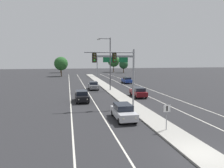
{
  "coord_description": "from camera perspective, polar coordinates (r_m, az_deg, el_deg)",
  "views": [
    {
      "loc": [
        -8.26,
        -11.48,
        6.11
      ],
      "look_at": [
        -3.2,
        12.78,
        3.2
      ],
      "focal_mm": 33.96,
      "sensor_mm": 36.0,
      "label": 1
    }
  ],
  "objects": [
    {
      "name": "car_receding_blue",
      "position": [
        54.22,
        4.0,
        1.07
      ],
      "size": [
        1.84,
        4.48,
        1.58
      ],
      "color": "navy",
      "rests_on": "ground"
    },
    {
      "name": "edge_stripe_left",
      "position": [
        36.99,
        -11.22,
        -2.94
      ],
      "size": [
        0.14,
        100.0,
        0.01
      ],
      "primitive_type": "cube",
      "color": "silver",
      "rests_on": "ground"
    },
    {
      "name": "car_oncoming_black",
      "position": [
        31.04,
        -8.14,
        -3.19
      ],
      "size": [
        1.86,
        4.49,
        1.58
      ],
      "color": "black",
      "rests_on": "ground"
    },
    {
      "name": "tree_far_left_b",
      "position": [
        99.68,
        -13.7,
        5.68
      ],
      "size": [
        4.97,
        4.97,
        7.18
      ],
      "color": "#4C3823",
      "rests_on": "ground"
    },
    {
      "name": "median_sign_post",
      "position": [
        18.57,
        14.52,
        -7.62
      ],
      "size": [
        0.6,
        0.1,
        2.2
      ],
      "color": "gray",
      "rests_on": "median_island"
    },
    {
      "name": "street_lamp_median",
      "position": [
        40.69,
        -0.8,
        6.24
      ],
      "size": [
        2.58,
        0.28,
        10.0
      ],
      "color": "#4C4C51",
      "rests_on": "median_island"
    },
    {
      "name": "car_oncoming_grey",
      "position": [
        43.09,
        -5.03,
        -0.39
      ],
      "size": [
        1.91,
        4.51,
        1.58
      ],
      "color": "slate",
      "rests_on": "ground"
    },
    {
      "name": "tree_far_right_b",
      "position": [
        96.03,
        3.13,
        5.28
      ],
      "size": [
        4.0,
        4.0,
        5.79
      ],
      "color": "#4C3823",
      "rests_on": "ground"
    },
    {
      "name": "car_receding_darkred",
      "position": [
        34.65,
        7.1,
        -2.14
      ],
      "size": [
        1.9,
        4.5,
        1.58
      ],
      "color": "#5B0F14",
      "rests_on": "ground"
    },
    {
      "name": "median_island",
      "position": [
        31.21,
        3.81,
        -4.47
      ],
      "size": [
        2.4,
        110.0,
        0.15
      ],
      "primitive_type": "cube",
      "color": "#9E9B93",
      "rests_on": "ground"
    },
    {
      "name": "overhead_signal_mast",
      "position": [
        26.43,
        1.8,
        4.86
      ],
      "size": [
        6.33,
        0.44,
        7.2
      ],
      "color": "gray",
      "rests_on": "median_island"
    },
    {
      "name": "lane_stripe_oncoming_center",
      "position": [
        37.16,
        -6.13,
        -2.8
      ],
      "size": [
        0.14,
        100.0,
        0.01
      ],
      "primitive_type": "cube",
      "color": "silver",
      "rests_on": "ground"
    },
    {
      "name": "lane_stripe_receding_center",
      "position": [
        39.19,
        7.69,
        -2.33
      ],
      "size": [
        0.14,
        100.0,
        0.01
      ],
      "primitive_type": "cube",
      "color": "silver",
      "rests_on": "ground"
    },
    {
      "name": "car_oncoming_silver",
      "position": [
        21.7,
        3.08,
        -7.42
      ],
      "size": [
        1.82,
        4.47,
        1.58
      ],
      "color": "#B7B7BC",
      "rests_on": "ground"
    },
    {
      "name": "ground_plane",
      "position": [
        15.41,
        22.96,
        -17.21
      ],
      "size": [
        260.0,
        260.0,
        0.0
      ],
      "primitive_type": "plane",
      "color": "#28282B"
    },
    {
      "name": "tree_far_left_c",
      "position": [
        77.9,
        -13.57,
        5.36
      ],
      "size": [
        4.83,
        4.83,
        6.98
      ],
      "color": "#4C3823",
      "rests_on": "ground"
    },
    {
      "name": "tree_far_right_c",
      "position": [
        101.3,
        0.43,
        6.2
      ],
      "size": [
        5.55,
        5.55,
        8.03
      ],
      "color": "#4C3823",
      "rests_on": "ground"
    },
    {
      "name": "highway_sign_gantry",
      "position": [
        74.81,
        0.94,
        6.73
      ],
      "size": [
        13.28,
        0.42,
        7.5
      ],
      "color": "gray",
      "rests_on": "ground"
    },
    {
      "name": "edge_stripe_right",
      "position": [
        40.4,
        12.11,
        -2.15
      ],
      "size": [
        0.14,
        100.0,
        0.01
      ],
      "primitive_type": "cube",
      "color": "silver",
      "rests_on": "ground"
    }
  ]
}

